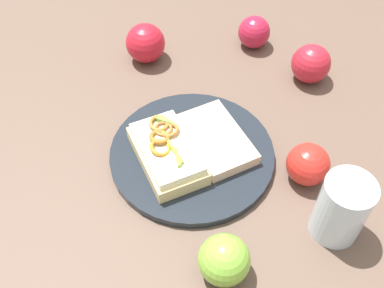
{
  "coord_description": "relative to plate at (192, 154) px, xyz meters",
  "views": [
    {
      "loc": [
        -0.01,
        0.49,
        0.63
      ],
      "look_at": [
        0.0,
        0.0,
        0.04
      ],
      "focal_mm": 42.97,
      "sensor_mm": 36.0,
      "label": 1
    }
  ],
  "objects": [
    {
      "name": "ground_plane",
      "position": [
        0.0,
        0.0,
        -0.01
      ],
      "size": [
        2.0,
        2.0,
        0.0
      ],
      "primitive_type": "plane",
      "color": "brown",
      "rests_on": "ground"
    },
    {
      "name": "apple_3",
      "position": [
        0.1,
        -0.26,
        0.03
      ],
      "size": [
        0.1,
        0.1,
        0.08
      ],
      "primitive_type": "sphere",
      "rotation": [
        0.0,
        0.0,
        5.01
      ],
      "color": "red",
      "rests_on": "ground_plane"
    },
    {
      "name": "drinking_glass",
      "position": [
        -0.22,
        0.14,
        0.05
      ],
      "size": [
        0.08,
        0.08,
        0.11
      ],
      "primitive_type": "cylinder",
      "color": "silver",
      "rests_on": "ground_plane"
    },
    {
      "name": "plate",
      "position": [
        0.0,
        0.0,
        0.0
      ],
      "size": [
        0.28,
        0.28,
        0.02
      ],
      "primitive_type": "cylinder",
      "color": "#1E242D",
      "rests_on": "ground_plane"
    },
    {
      "name": "sandwich",
      "position": [
        0.04,
        0.02,
        0.03
      ],
      "size": [
        0.15,
        0.18,
        0.05
      ],
      "rotation": [
        0.0,
        0.0,
        5.16
      ],
      "color": "beige",
      "rests_on": "plate"
    },
    {
      "name": "apple_1",
      "position": [
        -0.05,
        0.21,
        0.03
      ],
      "size": [
        0.1,
        0.1,
        0.07
      ],
      "primitive_type": "sphere",
      "rotation": [
        0.0,
        0.0,
        4.33
      ],
      "color": "#79B33A",
      "rests_on": "ground_plane"
    },
    {
      "name": "apple_4",
      "position": [
        -0.23,
        -0.21,
        0.03
      ],
      "size": [
        0.1,
        0.1,
        0.08
      ],
      "primitive_type": "sphere",
      "rotation": [
        0.0,
        0.0,
        5.93
      ],
      "color": "#B21E2D",
      "rests_on": "ground_plane"
    },
    {
      "name": "bread_slice_side",
      "position": [
        -0.04,
        -0.02,
        0.02
      ],
      "size": [
        0.15,
        0.17,
        0.02
      ],
      "primitive_type": "cube",
      "rotation": [
        0.0,
        0.0,
        5.2
      ],
      "color": "beige",
      "rests_on": "plate"
    },
    {
      "name": "apple_0",
      "position": [
        -0.19,
        0.04,
        0.03
      ],
      "size": [
        0.1,
        0.1,
        0.07
      ],
      "primitive_type": "sphere",
      "rotation": [
        0.0,
        0.0,
        1.02
      ],
      "color": "red",
      "rests_on": "ground_plane"
    },
    {
      "name": "apple_2",
      "position": [
        -0.12,
        -0.31,
        0.03
      ],
      "size": [
        0.1,
        0.1,
        0.07
      ],
      "primitive_type": "sphere",
      "rotation": [
        0.0,
        0.0,
        2.34
      ],
      "color": "#A61B36",
      "rests_on": "ground_plane"
    }
  ]
}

